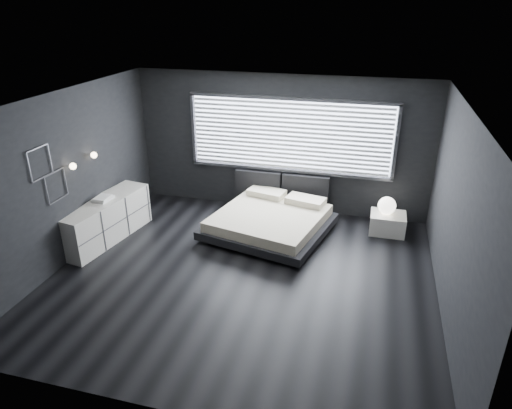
# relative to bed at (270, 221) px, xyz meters

# --- Properties ---
(room) EXTENTS (6.04, 6.00, 2.80)m
(room) POSITION_rel_bed_xyz_m (-0.08, -1.59, 1.15)
(room) COLOR black
(room) RESTS_ON ground
(window) EXTENTS (4.14, 0.09, 1.52)m
(window) POSITION_rel_bed_xyz_m (0.12, 1.11, 1.36)
(window) COLOR white
(window) RESTS_ON ground
(headboard) EXTENTS (1.96, 0.16, 0.52)m
(headboard) POSITION_rel_bed_xyz_m (-0.01, 1.05, 0.32)
(headboard) COLOR black
(headboard) RESTS_ON ground
(sconce_near) EXTENTS (0.18, 0.11, 0.11)m
(sconce_near) POSITION_rel_bed_xyz_m (-2.96, -1.54, 1.35)
(sconce_near) COLOR silver
(sconce_near) RESTS_ON ground
(sconce_far) EXTENTS (0.18, 0.11, 0.11)m
(sconce_far) POSITION_rel_bed_xyz_m (-2.96, -0.94, 1.35)
(sconce_far) COLOR silver
(sconce_far) RESTS_ON ground
(wall_art_upper) EXTENTS (0.01, 0.48, 0.48)m
(wall_art_upper) POSITION_rel_bed_xyz_m (-3.06, -2.14, 1.60)
(wall_art_upper) COLOR #47474C
(wall_art_upper) RESTS_ON ground
(wall_art_lower) EXTENTS (0.01, 0.48, 0.48)m
(wall_art_lower) POSITION_rel_bed_xyz_m (-3.06, -1.89, 1.13)
(wall_art_lower) COLOR #47474C
(wall_art_lower) RESTS_ON ground
(bed) EXTENTS (2.48, 2.40, 0.54)m
(bed) POSITION_rel_bed_xyz_m (0.00, 0.00, 0.00)
(bed) COLOR black
(bed) RESTS_ON ground
(nightstand) EXTENTS (0.65, 0.54, 0.38)m
(nightstand) POSITION_rel_bed_xyz_m (2.16, 0.59, -0.06)
(nightstand) COLOR silver
(nightstand) RESTS_ON ground
(orb_lamp) EXTENTS (0.33, 0.33, 0.33)m
(orb_lamp) POSITION_rel_bed_xyz_m (2.11, 0.60, 0.30)
(orb_lamp) COLOR white
(orb_lamp) RESTS_ON nightstand
(dresser) EXTENTS (0.85, 2.02, 0.78)m
(dresser) POSITION_rel_bed_xyz_m (-2.86, -1.02, 0.14)
(dresser) COLOR silver
(dresser) RESTS_ON ground
(book_stack) EXTENTS (0.29, 0.37, 0.07)m
(book_stack) POSITION_rel_bed_xyz_m (-2.86, -1.01, 0.57)
(book_stack) COLOR white
(book_stack) RESTS_ON dresser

